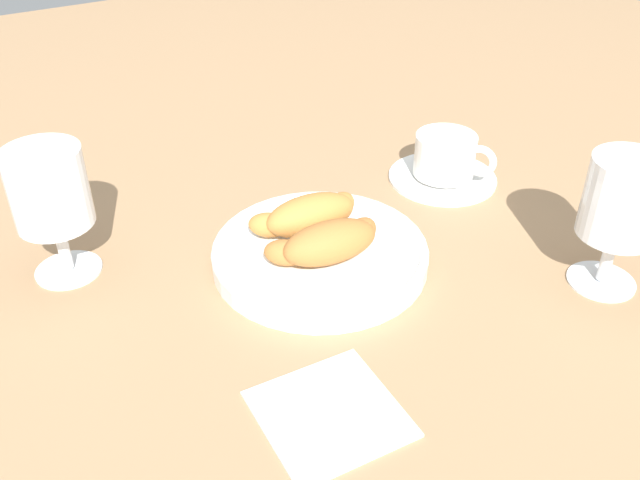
{
  "coord_description": "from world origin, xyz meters",
  "views": [
    {
      "loc": [
        -0.31,
        -0.51,
        0.44
      ],
      "look_at": [
        -0.01,
        0.01,
        0.03
      ],
      "focal_mm": 39.31,
      "sensor_mm": 36.0,
      "label": 1
    }
  ],
  "objects_px": {
    "pastry_plate": "(320,254)",
    "folded_napkin": "(329,412)",
    "croissant_small": "(309,215)",
    "croissant_large": "(328,242)",
    "coffee_cup_near": "(445,161)",
    "juice_glass_left": "(624,202)",
    "juice_glass_right": "(50,194)"
  },
  "relations": [
    {
      "from": "croissant_large",
      "to": "juice_glass_right",
      "type": "distance_m",
      "value": 0.28
    },
    {
      "from": "folded_napkin",
      "to": "juice_glass_right",
      "type": "bearing_deg",
      "value": 113.86
    },
    {
      "from": "croissant_small",
      "to": "croissant_large",
      "type": "bearing_deg",
      "value": -99.11
    },
    {
      "from": "pastry_plate",
      "to": "coffee_cup_near",
      "type": "xyz_separation_m",
      "value": [
        0.23,
        0.08,
        0.01
      ]
    },
    {
      "from": "juice_glass_left",
      "to": "pastry_plate",
      "type": "bearing_deg",
      "value": 143.35
    },
    {
      "from": "croissant_large",
      "to": "juice_glass_right",
      "type": "height_order",
      "value": "juice_glass_right"
    },
    {
      "from": "juice_glass_left",
      "to": "folded_napkin",
      "type": "xyz_separation_m",
      "value": [
        -0.33,
        -0.01,
        -0.09
      ]
    },
    {
      "from": "croissant_large",
      "to": "folded_napkin",
      "type": "xyz_separation_m",
      "value": [
        -0.09,
        -0.16,
        -0.04
      ]
    },
    {
      "from": "croissant_small",
      "to": "folded_napkin",
      "type": "relative_size",
      "value": 1.24
    },
    {
      "from": "croissant_small",
      "to": "juice_glass_right",
      "type": "bearing_deg",
      "value": 159.18
    },
    {
      "from": "croissant_large",
      "to": "juice_glass_right",
      "type": "relative_size",
      "value": 0.98
    },
    {
      "from": "croissant_small",
      "to": "coffee_cup_near",
      "type": "relative_size",
      "value": 1.01
    },
    {
      "from": "croissant_large",
      "to": "croissant_small",
      "type": "relative_size",
      "value": 1.0
    },
    {
      "from": "pastry_plate",
      "to": "croissant_large",
      "type": "xyz_separation_m",
      "value": [
        -0.0,
        -0.02,
        0.03
      ]
    },
    {
      "from": "coffee_cup_near",
      "to": "juice_glass_left",
      "type": "relative_size",
      "value": 0.97
    },
    {
      "from": "juice_glass_right",
      "to": "folded_napkin",
      "type": "relative_size",
      "value": 1.27
    },
    {
      "from": "juice_glass_left",
      "to": "juice_glass_right",
      "type": "height_order",
      "value": "same"
    },
    {
      "from": "pastry_plate",
      "to": "juice_glass_right",
      "type": "height_order",
      "value": "juice_glass_right"
    },
    {
      "from": "croissant_large",
      "to": "folded_napkin",
      "type": "distance_m",
      "value": 0.19
    },
    {
      "from": "croissant_small",
      "to": "folded_napkin",
      "type": "height_order",
      "value": "croissant_small"
    },
    {
      "from": "folded_napkin",
      "to": "croissant_small",
      "type": "bearing_deg",
      "value": 64.32
    },
    {
      "from": "croissant_large",
      "to": "juice_glass_left",
      "type": "distance_m",
      "value": 0.28
    },
    {
      "from": "pastry_plate",
      "to": "croissant_large",
      "type": "height_order",
      "value": "croissant_large"
    },
    {
      "from": "coffee_cup_near",
      "to": "juice_glass_right",
      "type": "height_order",
      "value": "juice_glass_right"
    },
    {
      "from": "pastry_plate",
      "to": "folded_napkin",
      "type": "relative_size",
      "value": 2.06
    },
    {
      "from": "croissant_small",
      "to": "juice_glass_right",
      "type": "xyz_separation_m",
      "value": [
        -0.24,
        0.09,
        0.05
      ]
    },
    {
      "from": "pastry_plate",
      "to": "coffee_cup_near",
      "type": "distance_m",
      "value": 0.24
    },
    {
      "from": "croissant_small",
      "to": "juice_glass_right",
      "type": "relative_size",
      "value": 0.98
    },
    {
      "from": "juice_glass_right",
      "to": "croissant_small",
      "type": "bearing_deg",
      "value": -20.82
    },
    {
      "from": "croissant_large",
      "to": "coffee_cup_near",
      "type": "height_order",
      "value": "croissant_large"
    },
    {
      "from": "croissant_large",
      "to": "folded_napkin",
      "type": "height_order",
      "value": "croissant_large"
    },
    {
      "from": "croissant_small",
      "to": "coffee_cup_near",
      "type": "height_order",
      "value": "croissant_small"
    }
  ]
}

